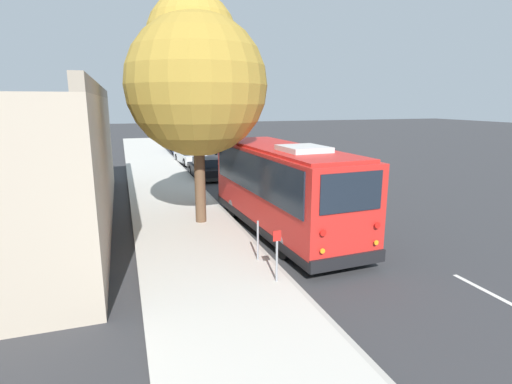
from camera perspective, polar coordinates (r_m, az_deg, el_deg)
ground_plane at (r=16.02m, az=4.53°, el=-4.68°), size 160.00×160.00×0.00m
sidewalk_slab at (r=14.96m, az=-9.70°, el=-5.82°), size 80.00×3.80×0.15m
curb_strip at (r=15.35m, az=-2.39°, el=-5.14°), size 80.00×0.14×0.15m
shuttle_bus at (r=14.71m, az=3.84°, el=1.06°), size 8.81×3.11×3.39m
parked_sedan_black at (r=25.78m, az=-7.08°, el=3.34°), size 4.35×1.84×1.30m
parked_sedan_white at (r=31.93m, az=-9.33°, el=5.10°), size 4.66×2.09×1.30m
parked_sedan_blue at (r=39.09m, az=-10.70°, el=6.45°), size 4.53×1.95×1.32m
street_tree at (r=15.53m, az=-8.59°, el=16.13°), size 5.22×5.22×8.63m
sign_post_near at (r=10.59m, az=2.99°, el=-9.02°), size 0.06×0.22×1.40m
sign_post_far at (r=11.98m, az=0.26°, el=-6.93°), size 0.06×0.06×1.22m
building_backdrop at (r=17.59m, az=-30.71°, el=3.50°), size 16.79×6.29×5.39m
lane_stripe_behind at (r=12.14m, az=30.56°, el=-12.39°), size 2.40×0.14×0.01m
lane_stripe_mid at (r=16.34m, az=14.64°, el=-4.71°), size 2.40×0.14×0.01m
lane_stripe_ahead at (r=21.41m, az=5.91°, el=-0.21°), size 2.40×0.14×0.01m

